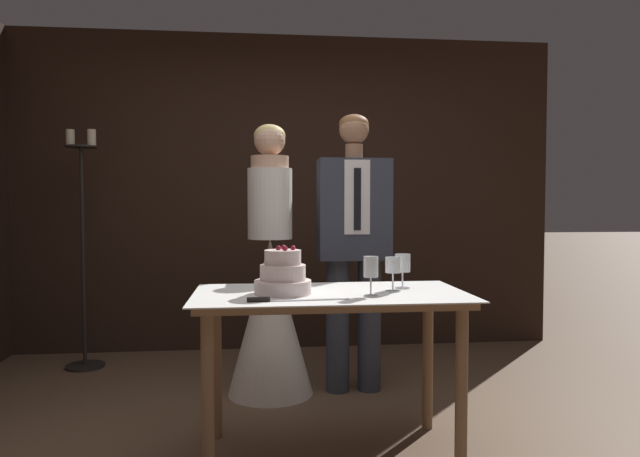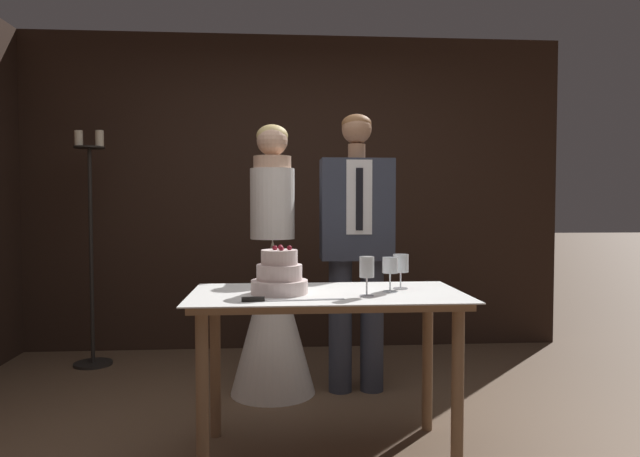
# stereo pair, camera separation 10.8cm
# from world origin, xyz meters

# --- Properties ---
(wall_back) EXTENTS (4.58, 0.12, 2.60)m
(wall_back) POSITION_xyz_m (0.00, 2.19, 1.30)
(wall_back) COLOR black
(wall_back) RESTS_ON ground_plane
(cake_table) EXTENTS (1.30, 0.69, 0.79)m
(cake_table) POSITION_xyz_m (0.13, 0.07, 0.68)
(cake_table) COLOR #8E6B4C
(cake_table) RESTS_ON ground_plane
(tiered_cake) EXTENTS (0.27, 0.27, 0.23)m
(tiered_cake) POSITION_xyz_m (-0.10, 0.05, 0.87)
(tiered_cake) COLOR beige
(tiered_cake) RESTS_ON cake_table
(cake_knife) EXTENTS (0.45, 0.05, 0.02)m
(cake_knife) POSITION_xyz_m (-0.12, -0.16, 0.79)
(cake_knife) COLOR silver
(cake_knife) RESTS_ON cake_table
(wine_glass_near) EXTENTS (0.08, 0.08, 0.17)m
(wine_glass_near) POSITION_xyz_m (0.51, 0.16, 0.90)
(wine_glass_near) COLOR silver
(wine_glass_near) RESTS_ON cake_table
(wine_glass_middle) EXTENTS (0.07, 0.07, 0.18)m
(wine_glass_middle) POSITION_xyz_m (0.30, -0.06, 0.91)
(wine_glass_middle) COLOR silver
(wine_glass_middle) RESTS_ON cake_table
(wine_glass_far) EXTENTS (0.07, 0.07, 0.17)m
(wine_glass_far) POSITION_xyz_m (0.43, 0.06, 0.91)
(wine_glass_far) COLOR silver
(wine_glass_far) RESTS_ON cake_table
(bride) EXTENTS (0.54, 0.54, 1.71)m
(bride) POSITION_xyz_m (-0.14, 0.98, 0.62)
(bride) COLOR white
(bride) RESTS_ON ground_plane
(groom) EXTENTS (0.46, 0.25, 1.78)m
(groom) POSITION_xyz_m (0.40, 0.98, 0.99)
(groom) COLOR #333847
(groom) RESTS_ON ground_plane
(candle_stand) EXTENTS (0.28, 0.28, 1.75)m
(candle_stand) POSITION_xyz_m (-1.49, 1.71, 0.81)
(candle_stand) COLOR black
(candle_stand) RESTS_ON ground_plane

